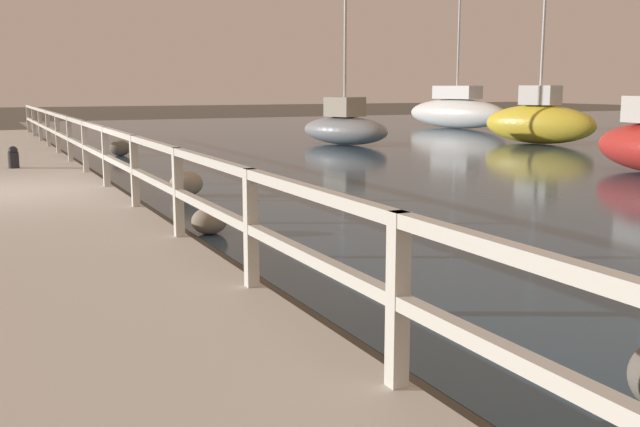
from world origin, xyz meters
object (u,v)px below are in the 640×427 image
object	(u,v)px
sailboat_yellow	(539,121)
mooring_bollard	(13,157)
sailboat_white	(457,111)
sailboat_gray	(345,127)

from	to	relation	value
sailboat_yellow	mooring_bollard	bearing A→B (deg)	169.65
mooring_bollard	sailboat_white	distance (m)	22.32
mooring_bollard	sailboat_white	world-z (taller)	sailboat_white
sailboat_white	sailboat_gray	distance (m)	10.87
sailboat_white	sailboat_gray	world-z (taller)	sailboat_white
sailboat_white	sailboat_yellow	distance (m)	9.12
mooring_bollard	sailboat_gray	bearing A→B (deg)	27.26
sailboat_gray	mooring_bollard	bearing A→B (deg)	-174.39
mooring_bollard	sailboat_gray	xyz separation A→B (m)	(10.23, 5.27, 0.11)
sailboat_white	sailboat_yellow	bearing A→B (deg)	-122.38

